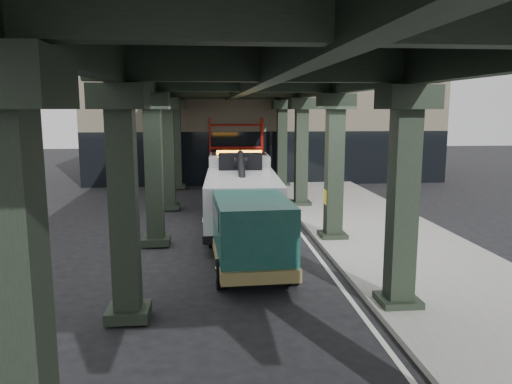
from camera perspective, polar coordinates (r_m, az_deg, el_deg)
ground at (r=15.17m, az=0.95°, el=-7.81°), size 90.00×90.00×0.00m
sidewalk at (r=18.06m, az=14.60°, el=-5.05°), size 5.00×40.00×0.15m
lane_stripe at (r=17.33m, az=5.81°, el=-5.64°), size 0.12×38.00×0.01m
viaduct at (r=16.47m, az=-1.22°, el=12.78°), size 7.40×32.00×6.40m
building at (r=34.59m, az=0.51°, el=8.61°), size 22.00×10.00×8.00m
scaffolding at (r=29.18m, az=-2.30°, el=4.73°), size 3.08×0.88×4.00m
tow_truck at (r=19.34m, az=-1.76°, el=0.30°), size 2.93×9.03×2.93m
towed_van at (r=14.27m, az=-0.85°, el=-4.14°), size 2.32×5.35×2.14m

